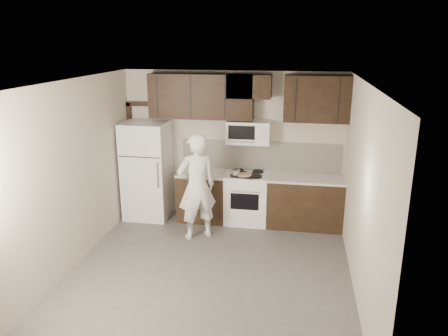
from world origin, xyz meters
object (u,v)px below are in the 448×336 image
(stove, at_px, (247,198))
(refrigerator, at_px, (147,170))
(microwave, at_px, (248,132))
(person, at_px, (197,187))

(stove, bearing_deg, refrigerator, -178.49)
(microwave, xyz_separation_m, refrigerator, (-1.85, -0.17, -0.75))
(stove, relative_size, microwave, 1.24)
(stove, height_order, person, person)
(stove, xyz_separation_m, refrigerator, (-1.85, -0.05, 0.44))
(stove, relative_size, refrigerator, 0.52)
(stove, distance_m, person, 1.16)
(stove, distance_m, refrigerator, 1.90)
(microwave, bearing_deg, person, -129.19)
(microwave, height_order, refrigerator, microwave)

